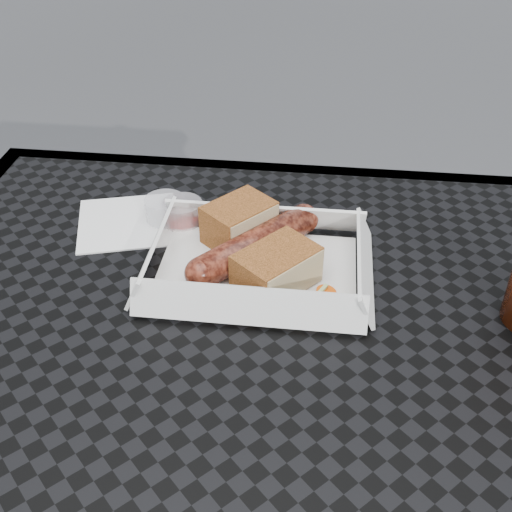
{
  "coord_description": "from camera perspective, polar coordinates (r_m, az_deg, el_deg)",
  "views": [
    {
      "loc": [
        0.07,
        -0.42,
        1.19
      ],
      "look_at": [
        0.0,
        0.13,
        0.78
      ],
      "focal_mm": 45.0,
      "sensor_mm": 36.0,
      "label": 1
    }
  ],
  "objects": [
    {
      "name": "patio_table",
      "position": [
        0.67,
        -1.77,
        -14.02
      ],
      "size": [
        0.8,
        0.8,
        0.74
      ],
      "color": "black",
      "rests_on": "ground"
    },
    {
      "name": "food_tray",
      "position": [
        0.72,
        0.09,
        -1.32
      ],
      "size": [
        0.22,
        0.15,
        0.0
      ],
      "primitive_type": "cube",
      "color": "white",
      "rests_on": "patio_table"
    },
    {
      "name": "bratwurst",
      "position": [
        0.73,
        -0.06,
        1.03
      ],
      "size": [
        0.14,
        0.16,
        0.04
      ],
      "rotation": [
        0.0,
        0.0,
        0.86
      ],
      "color": "maroon",
      "rests_on": "food_tray"
    },
    {
      "name": "bread_near",
      "position": [
        0.75,
        -1.52,
        3.01
      ],
      "size": [
        0.09,
        0.09,
        0.05
      ],
      "primitive_type": "cube",
      "rotation": [
        0.0,
        0.0,
        0.86
      ],
      "color": "brown",
      "rests_on": "food_tray"
    },
    {
      "name": "bread_far",
      "position": [
        0.68,
        1.83,
        -1.12
      ],
      "size": [
        0.1,
        0.1,
        0.04
      ],
      "primitive_type": "cube",
      "rotation": [
        0.0,
        0.0,
        0.86
      ],
      "color": "brown",
      "rests_on": "food_tray"
    },
    {
      "name": "veg_garnish",
      "position": [
        0.68,
        5.82,
        -3.89
      ],
      "size": [
        0.03,
        0.03,
        0.0
      ],
      "color": "#E45109",
      "rests_on": "food_tray"
    },
    {
      "name": "napkin",
      "position": [
        0.82,
        -11.35,
        2.98
      ],
      "size": [
        0.15,
        0.15,
        0.0
      ],
      "primitive_type": "cube",
      "rotation": [
        0.0,
        0.0,
        0.28
      ],
      "color": "white",
      "rests_on": "patio_table"
    },
    {
      "name": "condiment_cup_sauce",
      "position": [
        0.8,
        -6.55,
        3.84
      ],
      "size": [
        0.05,
        0.05,
        0.03
      ],
      "primitive_type": "cylinder",
      "color": "maroon",
      "rests_on": "patio_table"
    },
    {
      "name": "condiment_cup_empty",
      "position": [
        0.81,
        -8.09,
        4.14
      ],
      "size": [
        0.05,
        0.05,
        0.03
      ],
      "primitive_type": "cylinder",
      "color": "silver",
      "rests_on": "patio_table"
    }
  ]
}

